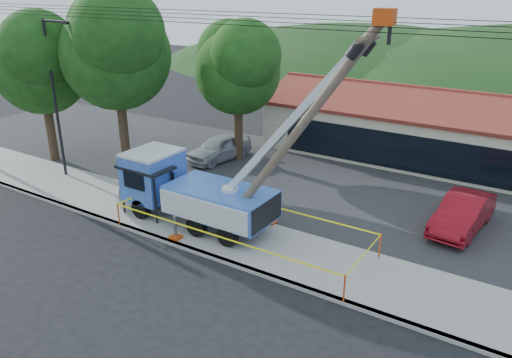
{
  "coord_description": "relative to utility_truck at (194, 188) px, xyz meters",
  "views": [
    {
      "loc": [
        10.45,
        -12.29,
        10.77
      ],
      "look_at": [
        -0.57,
        5.0,
        2.68
      ],
      "focal_mm": 35.0,
      "sensor_mm": 36.0,
      "label": 1
    }
  ],
  "objects": [
    {
      "name": "curb",
      "position": [
        3.52,
        -2.14,
        -1.76
      ],
      "size": [
        60.0,
        0.25,
        0.15
      ],
      "primitive_type": "cube",
      "color": "gray",
      "rests_on": "ground"
    },
    {
      "name": "tree_lot",
      "position": [
        -3.48,
        8.76,
        4.37
      ],
      "size": [
        6.3,
        5.6,
        8.94
      ],
      "color": "#332316",
      "rests_on": "ground"
    },
    {
      "name": "strip_mall",
      "position": [
        7.52,
        15.74,
        0.04
      ],
      "size": [
        22.5,
        8.53,
        4.67
      ],
      "color": "#BCB795",
      "rests_on": "ground"
    },
    {
      "name": "car_red",
      "position": [
        10.85,
        6.07,
        -1.84
      ],
      "size": [
        2.21,
        5.05,
        1.61
      ],
      "primitive_type": "imported",
      "rotation": [
        0.0,
        0.0,
        -0.1
      ],
      "color": "maroon",
      "rests_on": "ground"
    },
    {
      "name": "streetlight",
      "position": [
        -10.27,
        0.76,
        3.47
      ],
      "size": [
        2.13,
        0.22,
        9.0
      ],
      "color": "black",
      "rests_on": "ground"
    },
    {
      "name": "tree_west_far",
      "position": [
        -13.48,
        2.26,
        4.7
      ],
      "size": [
        6.84,
        6.08,
        9.48
      ],
      "color": "#332316",
      "rests_on": "ground"
    },
    {
      "name": "car_silver",
      "position": [
        -4.42,
        7.92,
        -1.84
      ],
      "size": [
        2.57,
        4.93,
        1.6
      ],
      "primitive_type": "imported",
      "rotation": [
        0.0,
        0.0,
        -0.15
      ],
      "color": "#A0A2A6",
      "rests_on": "ground"
    },
    {
      "name": "hill_west",
      "position": [
        -11.48,
        50.76,
        -1.84
      ],
      "size": [
        78.4,
        56.0,
        28.0
      ],
      "primitive_type": "ellipsoid",
      "color": "#153613",
      "rests_on": "ground"
    },
    {
      "name": "parking_lot",
      "position": [
        3.52,
        7.76,
        -1.79
      ],
      "size": [
        60.0,
        12.0,
        0.1
      ],
      "primitive_type": "cube",
      "color": "#28282B",
      "rests_on": "ground"
    },
    {
      "name": "leaning_pole",
      "position": [
        5.38,
        -0.13,
        3.59
      ],
      "size": [
        7.1,
        2.0,
        9.81
      ],
      "color": "brown",
      "rests_on": "ground"
    },
    {
      "name": "ground",
      "position": [
        3.52,
        -4.24,
        -1.84
      ],
      "size": [
        120.0,
        120.0,
        0.0
      ],
      "primitive_type": "plane",
      "color": "black",
      "rests_on": "ground"
    },
    {
      "name": "caution_tape",
      "position": [
        2.89,
        -0.38,
        -0.88
      ],
      "size": [
        11.39,
        3.75,
        1.08
      ],
      "color": "#D43F0B",
      "rests_on": "ground"
    },
    {
      "name": "bus_shelter",
      "position": [
        -2.48,
        -0.37,
        0.13
      ],
      "size": [
        2.59,
        1.6,
        2.48
      ],
      "rotation": [
        0.0,
        0.0,
        -0.01
      ],
      "color": "black",
      "rests_on": "ground"
    },
    {
      "name": "tree_west_near",
      "position": [
        -8.48,
        3.76,
        5.69
      ],
      "size": [
        7.56,
        6.72,
        10.8
      ],
      "color": "#332316",
      "rests_on": "ground"
    },
    {
      "name": "utility_truck",
      "position": [
        0.0,
        0.0,
        0.0
      ],
      "size": [
        12.5,
        4.11,
        9.86
      ],
      "color": "black",
      "rests_on": "ground"
    },
    {
      "name": "sidewalk",
      "position": [
        3.52,
        -0.24,
        -1.76
      ],
      "size": [
        60.0,
        4.0,
        0.15
      ],
      "primitive_type": "cube",
      "color": "gray",
      "rests_on": "ground"
    }
  ]
}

